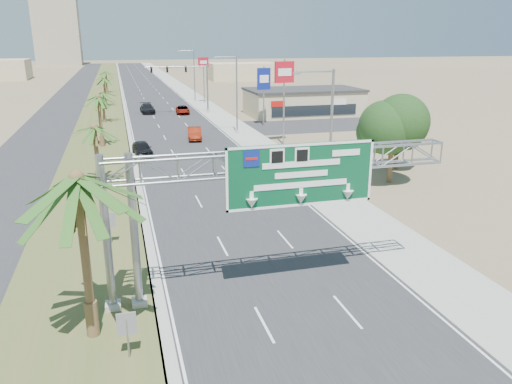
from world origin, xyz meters
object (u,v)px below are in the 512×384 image
Objects in this scene: pole_sign_blue at (264,82)px; car_mid_lane at (195,134)px; store_building at (303,103)px; signal_mast at (195,84)px; pole_sign_red_far at (203,66)px; palm_near at (77,179)px; car_left_lane at (142,149)px; car_right_lane at (183,110)px; sign_gantry at (266,174)px; car_far at (147,109)px; pole_sign_red_near at (284,78)px.

car_mid_lane is at bearing -145.17° from pole_sign_blue.
car_mid_lane is at bearing -141.56° from store_building.
pole_sign_red_far is at bearing 74.65° from signal_mast.
pole_sign_red_far is at bearing 76.85° from palm_near.
car_right_lane is (8.25, 30.03, -0.11)m from car_left_lane.
signal_mast is 1.23× the size of pole_sign_blue.
palm_near is 1.87× the size of car_left_lane.
pole_sign_red_far is (7.50, 36.19, 6.24)m from car_mid_lane.
sign_gantry reaches higher than car_far.
sign_gantry reaches higher than car_right_lane.
car_right_lane is (-19.03, 6.42, -1.35)m from store_building.
pole_sign_red_near reaches higher than pole_sign_blue.
pole_sign_red_near is 1.18× the size of pole_sign_blue.
store_building is 1.84× the size of pole_sign_red_near.
car_right_lane is at bearing 123.38° from pole_sign_blue.
signal_mast is 16.35m from pole_sign_blue.
car_far is (6.55, 66.82, -6.15)m from palm_near.
signal_mast reaches higher than car_mid_lane.
car_far reaches higher than car_right_lane.
signal_mast is 2.21× the size of car_mid_lane.
pole_sign_red_far is (-2.24, 41.90, -0.77)m from pole_sign_red_near.
car_mid_lane is (-3.67, -22.24, -4.09)m from signal_mast.
pole_sign_red_near is at bearing -116.08° from store_building.
signal_mast reaches higher than car_right_lane.
car_far is (-24.65, 8.82, -1.22)m from store_building.
car_left_lane is at bearing -174.39° from pole_sign_red_near.
car_mid_lane is (6.78, 7.34, 0.00)m from car_left_lane.
pole_sign_blue is at bearing -137.60° from store_building.
car_mid_lane is at bearing 149.60° from pole_sign_red_near.
car_right_lane is (-2.20, 0.45, -4.20)m from signal_mast.
store_building is at bearing 34.54° from car_left_lane.
pole_sign_red_near is at bearing -86.94° from pole_sign_red_far.
car_mid_lane is at bearing -89.15° from car_right_lane.
car_mid_lane is 22.74m from car_right_lane.
pole_sign_blue is at bearing 41.28° from car_mid_lane.
pole_sign_red_near is at bearing -77.76° from signal_mast.
palm_near is 65.86m from car_right_lane.
pole_sign_red_near reaches higher than signal_mast.
car_right_lane is 18.65m from pole_sign_blue.
pole_sign_red_near is 41.97m from pole_sign_red_far.
sign_gantry is 62.86m from car_right_lane.
car_far is at bearing -136.41° from pole_sign_red_far.
store_building is at bearing 63.92° from pole_sign_red_near.
sign_gantry is 1.63× the size of signal_mast.
car_right_lane is at bearing -114.07° from pole_sign_red_far.
sign_gantry is 76.66m from pole_sign_red_far.
car_right_lane is (1.47, 22.69, -0.11)m from car_mid_lane.
palm_near is 1.80× the size of car_mid_lane.
car_left_lane is at bearing -100.80° from car_right_lane.
store_building is 2.03× the size of pole_sign_red_far.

